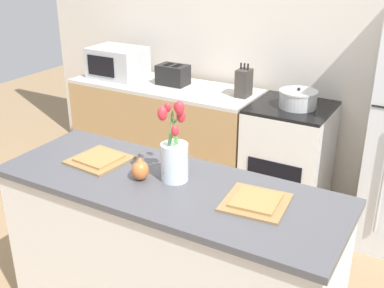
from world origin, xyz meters
The scene contains 12 objects.
back_wall centered at (0.00, 2.00, 1.35)m, with size 5.20×0.08×2.70m.
kitchen_island centered at (0.00, 0.00, 0.47)m, with size 1.80×0.66×0.94m.
back_counter centered at (-1.06, 1.60, 0.45)m, with size 1.68×0.60×0.90m.
stove_range centered at (0.10, 1.60, 0.45)m, with size 0.60×0.61×0.90m.
flower_vase centered at (0.01, 0.05, 1.08)m, with size 0.15×0.19×0.43m.
pear_figurine centered at (-0.14, -0.03, 1.00)m, with size 0.09×0.09×0.15m.
plate_setting_left centered at (-0.46, 0.03, 0.95)m, with size 0.31×0.31×0.02m.
plate_setting_right centered at (0.46, 0.03, 0.95)m, with size 0.31×0.31×0.02m.
toaster centered at (-0.99, 1.64, 0.98)m, with size 0.28×0.18×0.17m.
cooking_pot centered at (0.15, 1.58, 0.96)m, with size 0.29×0.29×0.15m.
microwave centered at (-1.56, 1.60, 1.03)m, with size 0.48×0.37×0.27m.
knife_block centered at (-0.32, 1.63, 1.01)m, with size 0.10×0.14×0.27m.
Camera 1 is at (1.17, -1.79, 2.07)m, focal length 45.00 mm.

